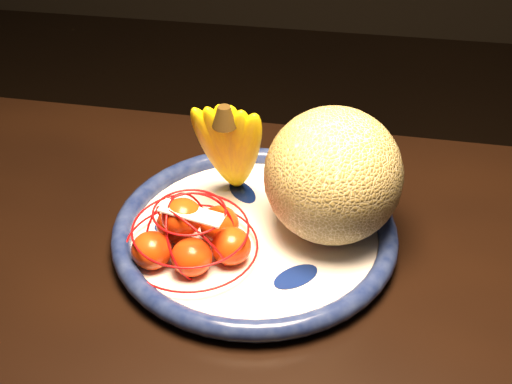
# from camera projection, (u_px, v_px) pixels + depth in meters

# --- Properties ---
(dining_table) EXTENTS (1.47, 0.91, 0.72)m
(dining_table) POSITION_uv_depth(u_px,v_px,m) (157.00, 380.00, 0.88)
(dining_table) COLOR black
(dining_table) RESTS_ON ground
(fruit_bowl) EXTENTS (0.34, 0.34, 0.03)m
(fruit_bowl) POSITION_uv_depth(u_px,v_px,m) (255.00, 234.00, 0.94)
(fruit_bowl) COLOR white
(fruit_bowl) RESTS_ON dining_table
(cantaloupe) EXTENTS (0.16, 0.16, 0.16)m
(cantaloupe) POSITION_uv_depth(u_px,v_px,m) (333.00, 176.00, 0.90)
(cantaloupe) COLOR olive
(cantaloupe) RESTS_ON fruit_bowl
(banana_bunch) EXTENTS (0.11, 0.10, 0.17)m
(banana_bunch) POSITION_uv_depth(u_px,v_px,m) (231.00, 144.00, 0.94)
(banana_bunch) COLOR #FADC04
(banana_bunch) RESTS_ON fruit_bowl
(mandarin_bag) EXTENTS (0.17, 0.17, 0.10)m
(mandarin_bag) POSITION_uv_depth(u_px,v_px,m) (192.00, 236.00, 0.90)
(mandarin_bag) COLOR #F73A15
(mandarin_bag) RESTS_ON fruit_bowl
(price_tag) EXTENTS (0.07, 0.04, 0.01)m
(price_tag) POSITION_uv_depth(u_px,v_px,m) (192.00, 213.00, 0.87)
(price_tag) COLOR white
(price_tag) RESTS_ON mandarin_bag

